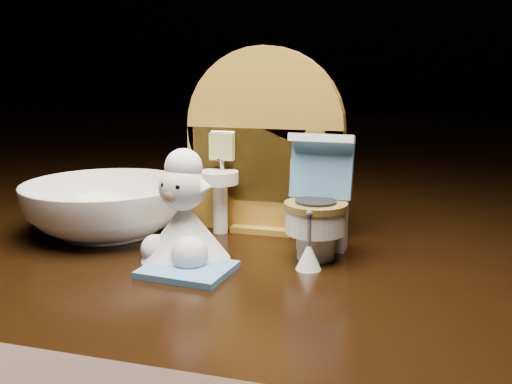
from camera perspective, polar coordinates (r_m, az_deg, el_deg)
backdrop_panel at (r=0.47m, az=0.77°, el=4.01°), size 0.13×0.05×0.15m
toy_toilet at (r=0.41m, az=6.32°, el=-1.97°), size 0.05×0.06×0.09m
bath_mat at (r=0.39m, az=-6.84°, el=-7.71°), size 0.06×0.05×0.00m
toilet_brush at (r=0.39m, az=5.30°, el=-6.16°), size 0.02×0.02×0.04m
plush_lamb at (r=0.40m, az=-7.23°, el=-2.95°), size 0.06×0.06×0.08m
ceramic_bowl at (r=0.48m, az=-14.68°, el=-1.55°), size 0.14×0.14×0.04m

